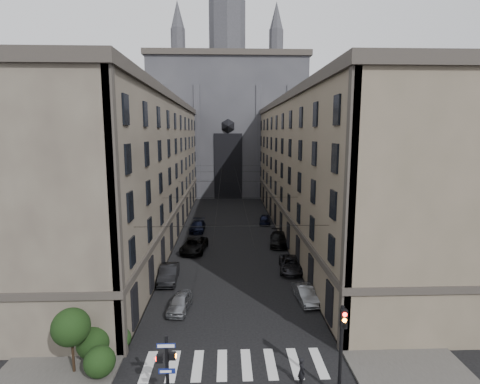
{
  "coord_description": "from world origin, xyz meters",
  "views": [
    {
      "loc": [
        -0.43,
        -16.06,
        14.1
      ],
      "look_at": [
        0.56,
        10.49,
        9.89
      ],
      "focal_mm": 28.0,
      "sensor_mm": 36.0,
      "label": 1
    }
  ],
  "objects": [
    {
      "name": "building_right",
      "position": [
        13.44,
        36.0,
        9.34
      ],
      "size": [
        13.6,
        60.6,
        18.85
      ],
      "color": "brown",
      "rests_on": "ground"
    },
    {
      "name": "pedestrian_signal_left",
      "position": [
        -3.51,
        1.5,
        2.32
      ],
      "size": [
        1.02,
        0.38,
        4.0
      ],
      "color": "black",
      "rests_on": "ground"
    },
    {
      "name": "car_right_midfar",
      "position": [
        6.2,
        29.64,
        0.78
      ],
      "size": [
        2.88,
        5.62,
        1.56
      ],
      "primitive_type": "imported",
      "rotation": [
        0.0,
        0.0,
        -0.13
      ],
      "color": "black",
      "rests_on": "ground"
    },
    {
      "name": "car_left_midnear",
      "position": [
        -5.99,
        18.28,
        0.79
      ],
      "size": [
        1.83,
        4.83,
        1.57
      ],
      "primitive_type": "imported",
      "rotation": [
        0.0,
        0.0,
        0.03
      ],
      "color": "black",
      "rests_on": "ground"
    },
    {
      "name": "car_right_midnear",
      "position": [
        6.2,
        20.61,
        0.7
      ],
      "size": [
        2.82,
        5.26,
        1.4
      ],
      "primitive_type": "imported",
      "rotation": [
        0.0,
        0.0,
        -0.1
      ],
      "color": "black",
      "rests_on": "ground"
    },
    {
      "name": "tram_wires",
      "position": [
        0.0,
        35.63,
        7.25
      ],
      "size": [
        14.0,
        60.0,
        0.43
      ],
      "color": "black",
      "rests_on": "ground"
    },
    {
      "name": "car_right_near",
      "position": [
        6.2,
        13.51,
        0.65
      ],
      "size": [
        1.7,
        4.05,
        1.3
      ],
      "primitive_type": "imported",
      "rotation": [
        0.0,
        0.0,
        0.08
      ],
      "color": "slate",
      "rests_on": "ground"
    },
    {
      "name": "car_right_far",
      "position": [
        5.58,
        40.9,
        0.69
      ],
      "size": [
        2.12,
        4.22,
        1.38
      ],
      "primitive_type": "imported",
      "rotation": [
        0.0,
        0.0,
        -0.13
      ],
      "color": "black",
      "rests_on": "ground"
    },
    {
      "name": "pedestrian",
      "position": [
        3.75,
        3.0,
        0.83
      ],
      "size": [
        0.52,
        0.68,
        1.66
      ],
      "primitive_type": "imported",
      "rotation": [
        0.0,
        0.0,
        1.8
      ],
      "color": "black",
      "rests_on": "ground"
    },
    {
      "name": "sidewalk_left",
      "position": [
        -10.5,
        36.0,
        0.07
      ],
      "size": [
        7.0,
        80.0,
        0.15
      ],
      "primitive_type": "cube",
      "color": "#383533",
      "rests_on": "ground"
    },
    {
      "name": "sidewalk_right",
      "position": [
        10.5,
        36.0,
        0.07
      ],
      "size": [
        7.0,
        80.0,
        0.15
      ],
      "primitive_type": "cube",
      "color": "#383533",
      "rests_on": "ground"
    },
    {
      "name": "shrub_cluster",
      "position": [
        -8.72,
        5.01,
        1.8
      ],
      "size": [
        3.9,
        4.4,
        3.9
      ],
      "color": "black",
      "rests_on": "sidewalk_left"
    },
    {
      "name": "car_left_midfar",
      "position": [
        -4.32,
        27.39,
        0.79
      ],
      "size": [
        3.32,
        5.99,
        1.59
      ],
      "primitive_type": "imported",
      "rotation": [
        0.0,
        0.0,
        -0.12
      ],
      "color": "black",
      "rests_on": "ground"
    },
    {
      "name": "gothic_tower",
      "position": [
        0.0,
        74.96,
        17.8
      ],
      "size": [
        35.0,
        23.0,
        58.0
      ],
      "color": "#2D2D33",
      "rests_on": "ground"
    },
    {
      "name": "zebra_crossing",
      "position": [
        0.0,
        5.0,
        0.01
      ],
      "size": [
        11.0,
        3.2,
        0.01
      ],
      "primitive_type": "cube",
      "color": "beige",
      "rests_on": "ground"
    },
    {
      "name": "building_left",
      "position": [
        -13.44,
        36.0,
        9.34
      ],
      "size": [
        13.6,
        60.6,
        18.85
      ],
      "color": "#4A4239",
      "rests_on": "ground"
    },
    {
      "name": "car_left_near",
      "position": [
        -4.2,
        12.32,
        0.66
      ],
      "size": [
        2.02,
        4.03,
        1.32
      ],
      "primitive_type": "imported",
      "rotation": [
        0.0,
        0.0,
        -0.12
      ],
      "color": "gray",
      "rests_on": "ground"
    },
    {
      "name": "traffic_light_right",
      "position": [
        5.6,
        1.92,
        3.29
      ],
      "size": [
        0.34,
        0.5,
        5.2
      ],
      "color": "black",
      "rests_on": "ground"
    },
    {
      "name": "car_left_far",
      "position": [
        -4.63,
        36.94,
        0.73
      ],
      "size": [
        2.19,
        5.11,
        1.47
      ],
      "primitive_type": "imported",
      "rotation": [
        0.0,
        0.0,
        -0.03
      ],
      "color": "black",
      "rests_on": "ground"
    }
  ]
}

